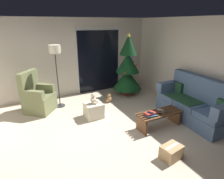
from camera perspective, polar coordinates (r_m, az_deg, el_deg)
ground_plane at (r=4.09m, az=-0.64°, el=-15.19°), size 7.00×7.00×0.00m
wall_back at (r=6.35m, az=-13.05°, el=9.36°), size 5.72×0.12×2.50m
wall_right at (r=5.38m, az=27.98°, el=5.73°), size 0.12×6.00×2.50m
patio_door_frame at (r=6.62m, az=-4.05°, el=8.91°), size 1.60×0.02×2.20m
patio_door_glass at (r=6.61m, az=-3.98°, el=8.46°), size 1.50×0.02×2.10m
couch at (r=5.16m, az=23.73°, el=-4.15°), size 0.85×1.97×1.08m
coffee_table at (r=4.56m, az=14.17°, el=-8.16°), size 1.10×0.40×0.38m
remote_silver at (r=4.61m, az=14.53°, el=-5.97°), size 0.14×0.14×0.02m
remote_graphite at (r=4.55m, az=16.16°, el=-6.49°), size 0.16×0.07×0.02m
remote_black at (r=4.41m, az=13.85°, el=-7.14°), size 0.16×0.09×0.02m
book_stack at (r=4.31m, az=11.57°, el=-7.34°), size 0.26×0.23×0.07m
cell_phone at (r=4.28m, az=11.58°, el=-6.92°), size 0.13×0.16×0.01m
christmas_tree at (r=6.24m, az=4.80°, el=6.37°), size 0.97×0.97×2.05m
armchair at (r=5.52m, az=-21.73°, el=-2.29°), size 0.96×0.96×1.13m
floor_lamp at (r=5.36m, az=-16.95°, el=9.94°), size 0.32×0.32×1.78m
ottoman at (r=4.92m, az=-5.63°, el=-6.25°), size 0.44×0.44×0.39m
teddy_bear_cream at (r=4.79m, az=-5.63°, el=-2.90°), size 0.21×0.21×0.29m
teddy_bear_honey_by_tree at (r=5.81m, az=-0.95°, el=-2.71°), size 0.21×0.22×0.29m
cardboard_box_taped_mid_floor at (r=3.74m, az=17.64°, el=-17.72°), size 0.42×0.33×0.26m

